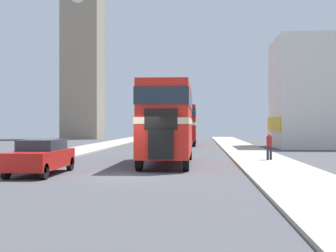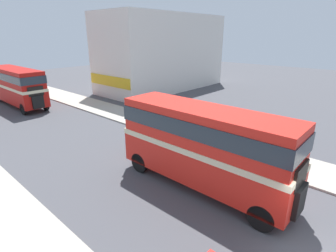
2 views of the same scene
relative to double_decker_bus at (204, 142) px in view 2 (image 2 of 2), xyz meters
The scene contains 4 objects.
double_decker_bus is the anchor object (origin of this frame).
bus_distant 24.52m from the double_decker_bus, 89.84° to the left, with size 2.48×10.08×4.11m.
pedestrian_walking 6.30m from the double_decker_bus, 20.95° to the left, with size 0.32×0.32×1.56m.
shop_building_block 26.86m from the double_decker_bus, 47.11° to the left, with size 19.05×8.01×10.18m.
Camera 2 is at (-8.74, -1.06, 7.55)m, focal length 28.00 mm.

